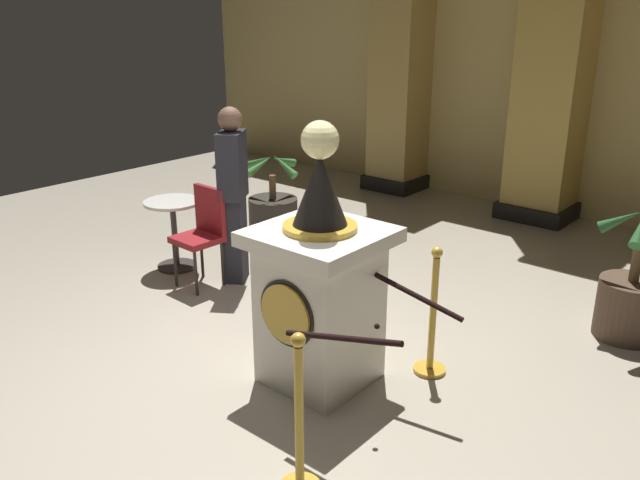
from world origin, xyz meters
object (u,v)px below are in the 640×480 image
(bystander_guest, at_px, (233,191))
(cafe_chair_red, at_px, (203,228))
(stanchion_near, at_px, (299,439))
(potted_palm_right, at_px, (630,300))
(pedestal_clock, at_px, (320,288))
(stanchion_far, at_px, (432,330))
(potted_palm_left, at_px, (273,211))
(cafe_table, at_px, (174,225))

(bystander_guest, distance_m, cafe_chair_red, 0.46)
(stanchion_near, distance_m, potted_palm_right, 3.19)
(pedestal_clock, relative_size, stanchion_far, 1.90)
(pedestal_clock, distance_m, potted_palm_right, 2.63)
(stanchion_near, xyz_separation_m, stanchion_far, (-0.11, 1.56, -0.00))
(stanchion_near, bearing_deg, pedestal_clock, 124.89)
(stanchion_far, height_order, potted_palm_right, potted_palm_right)
(potted_palm_left, bearing_deg, potted_palm_right, -0.01)
(stanchion_far, bearing_deg, potted_palm_right, 58.36)
(potted_palm_left, height_order, bystander_guest, bystander_guest)
(stanchion_near, xyz_separation_m, potted_palm_left, (-3.19, 3.08, -0.07))
(potted_palm_right, bearing_deg, cafe_table, -160.18)
(potted_palm_right, distance_m, cafe_chair_red, 3.79)
(pedestal_clock, bearing_deg, potted_palm_right, 54.75)
(stanchion_near, bearing_deg, potted_palm_right, 74.96)
(cafe_table, bearing_deg, pedestal_clock, -14.97)
(stanchion_near, distance_m, potted_palm_left, 4.44)
(potted_palm_left, xyz_separation_m, potted_palm_right, (4.02, -0.00, 0.04))
(cafe_chair_red, bearing_deg, bystander_guest, 60.41)
(potted_palm_right, distance_m, bystander_guest, 3.59)
(pedestal_clock, xyz_separation_m, cafe_chair_red, (-1.96, 0.60, -0.15))
(stanchion_near, xyz_separation_m, bystander_guest, (-2.48, 1.83, 0.57))
(stanchion_near, relative_size, cafe_table, 1.37)
(stanchion_far, xyz_separation_m, cafe_chair_red, (-2.53, -0.00, 0.23))
(stanchion_near, xyz_separation_m, cafe_table, (-3.19, 1.63, 0.12))
(potted_palm_left, distance_m, cafe_chair_red, 1.65)
(stanchion_near, height_order, stanchion_far, stanchion_near)
(bystander_guest, bearing_deg, cafe_table, -164.61)
(pedestal_clock, relative_size, cafe_chair_red, 1.96)
(pedestal_clock, bearing_deg, bystander_guest, 154.42)
(stanchion_far, relative_size, bystander_guest, 0.58)
(potted_palm_right, xyz_separation_m, cafe_table, (-4.01, -1.45, 0.14))
(stanchion_far, relative_size, cafe_chair_red, 1.03)
(stanchion_far, xyz_separation_m, potted_palm_left, (-3.09, 1.52, -0.07))
(cafe_table, xyz_separation_m, cafe_chair_red, (0.55, -0.07, 0.11))
(pedestal_clock, relative_size, potted_palm_right, 1.67)
(stanchion_far, xyz_separation_m, bystander_guest, (-2.37, 0.26, 0.57))
(potted_palm_right, height_order, bystander_guest, bystander_guest)
(stanchion_far, relative_size, cafe_table, 1.37)
(stanchion_near, height_order, cafe_table, stanchion_near)
(pedestal_clock, height_order, cafe_chair_red, pedestal_clock)
(pedestal_clock, bearing_deg, cafe_table, 165.03)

